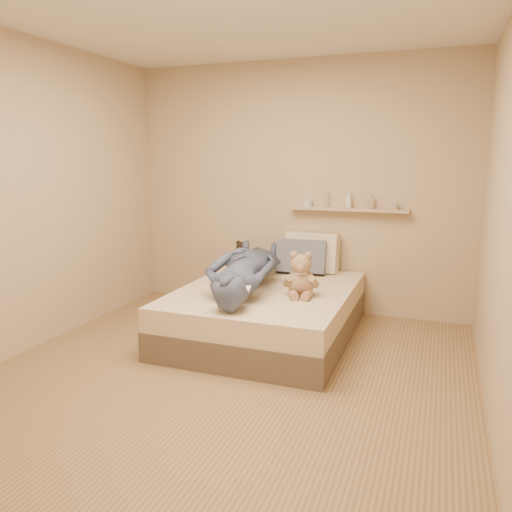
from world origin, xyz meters
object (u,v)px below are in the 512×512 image
at_px(bed, 267,312).
at_px(pillow_grey, 301,257).
at_px(pillow_cream, 312,252).
at_px(game_console, 240,289).
at_px(teddy_bear, 301,278).
at_px(person, 245,268).
at_px(wall_shelf, 348,209).
at_px(dark_plush, 242,256).

distance_m(bed, pillow_grey, 0.81).
height_order(bed, pillow_grey, pillow_grey).
bearing_deg(pillow_cream, game_console, -98.59).
relative_size(bed, teddy_bear, 4.84).
xyz_separation_m(game_console, person, (-0.17, 0.51, 0.05)).
bearing_deg(wall_shelf, person, -126.19).
bearing_deg(pillow_cream, wall_shelf, 12.92).
relative_size(game_console, wall_shelf, 0.14).
distance_m(pillow_cream, pillow_grey, 0.16).
distance_m(bed, game_console, 0.71).
bearing_deg(game_console, dark_plush, 111.37).
bearing_deg(bed, teddy_bear, -22.55).
distance_m(game_console, dark_plush, 1.41).
relative_size(bed, wall_shelf, 1.58).
bearing_deg(wall_shelf, bed, -121.18).
height_order(pillow_cream, pillow_grey, pillow_cream).
relative_size(bed, pillow_cream, 3.45).
bearing_deg(pillow_grey, game_console, -96.25).
distance_m(pillow_cream, person, 1.00).
xyz_separation_m(pillow_cream, pillow_grey, (-0.07, -0.14, -0.03)).
bearing_deg(pillow_cream, teddy_bear, -81.17).
height_order(bed, dark_plush, dark_plush).
relative_size(teddy_bear, pillow_grey, 0.79).
xyz_separation_m(teddy_bear, dark_plush, (-0.88, 0.86, -0.03)).
distance_m(dark_plush, pillow_grey, 0.66).
distance_m(bed, wall_shelf, 1.38).
height_order(bed, person, person).
bearing_deg(person, teddy_bear, 162.67).
bearing_deg(person, wall_shelf, -137.20).
bearing_deg(bed, game_console, -91.04).
distance_m(dark_plush, person, 0.88).
xyz_separation_m(bed, teddy_bear, (0.36, -0.15, 0.39)).
xyz_separation_m(bed, pillow_grey, (0.13, 0.69, 0.40)).
height_order(dark_plush, person, person).
bearing_deg(pillow_grey, teddy_bear, -74.86).
bearing_deg(dark_plush, game_console, -68.63).
xyz_separation_m(game_console, pillow_grey, (0.14, 1.29, 0.02)).
distance_m(teddy_bear, dark_plush, 1.24).
bearing_deg(bed, person, -153.72).
distance_m(pillow_grey, wall_shelf, 0.67).
xyz_separation_m(dark_plush, pillow_cream, (0.73, 0.12, 0.07)).
xyz_separation_m(teddy_bear, wall_shelf, (0.19, 1.06, 0.49)).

